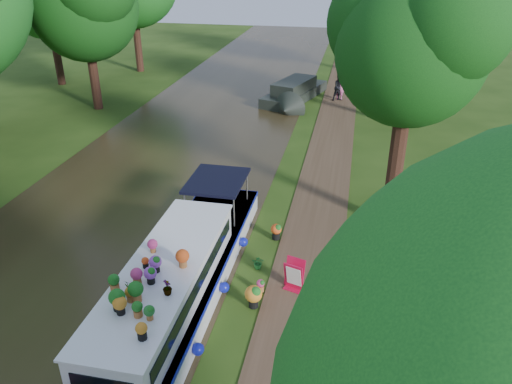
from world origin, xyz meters
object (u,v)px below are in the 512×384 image
object	(u,v)px
second_boat	(294,93)
pedestrian_dark	(339,87)
plant_boat	(166,298)
pedestrian_pink	(340,88)
sandwich_board	(294,276)

from	to	relation	value
second_boat	pedestrian_dark	distance (m)	2.95
plant_boat	pedestrian_pink	distance (m)	23.00
plant_boat	sandwich_board	world-z (taller)	plant_boat
second_boat	sandwich_board	size ratio (longest dim) A/B	7.90
plant_boat	pedestrian_dark	size ratio (longest dim) A/B	7.86
plant_boat	sandwich_board	bearing A→B (deg)	34.43
pedestrian_pink	pedestrian_dark	distance (m)	0.30
pedestrian_dark	plant_boat	bearing A→B (deg)	-129.61
pedestrian_pink	pedestrian_dark	bearing A→B (deg)	-97.75
sandwich_board	pedestrian_pink	size ratio (longest dim) A/B	0.62
plant_boat	second_boat	size ratio (longest dim) A/B	1.80
second_boat	sandwich_board	world-z (taller)	second_boat
sandwich_board	pedestrian_pink	xyz separation A→B (m)	(0.25, 20.58, 0.33)
pedestrian_pink	sandwich_board	bearing A→B (deg)	-89.85
plant_boat	pedestrian_dark	world-z (taller)	plant_boat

